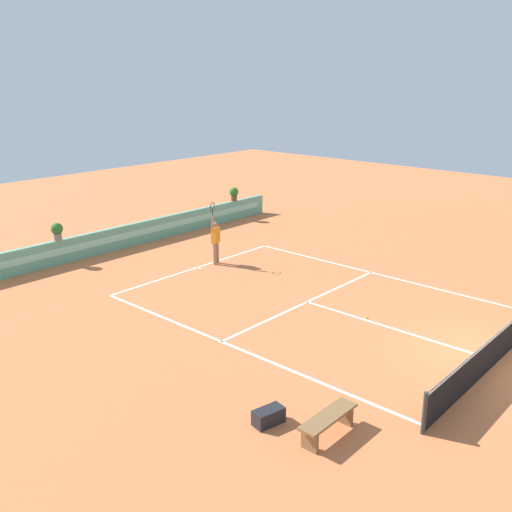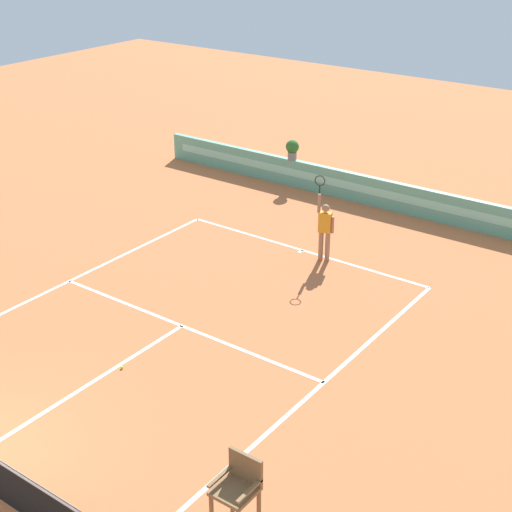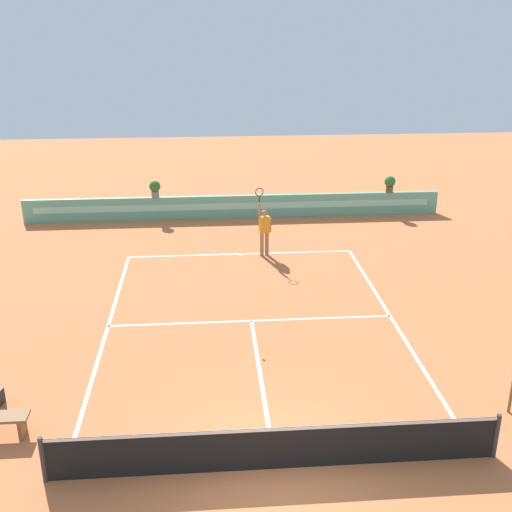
# 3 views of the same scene
# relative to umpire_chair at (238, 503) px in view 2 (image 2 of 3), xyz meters

# --- Properties ---
(ground_plane) EXTENTS (60.00, 60.00, 0.00)m
(ground_plane) POSITION_rel_umpire_chair_xyz_m (-5.67, 4.74, -1.34)
(ground_plane) COLOR #C66B3D
(court_lines) EXTENTS (8.32, 11.94, 0.01)m
(court_lines) POSITION_rel_umpire_chair_xyz_m (-5.67, 5.45, -1.34)
(court_lines) COLOR white
(court_lines) RESTS_ON ground
(back_wall_barrier) EXTENTS (18.00, 0.21, 1.00)m
(back_wall_barrier) POSITION_rel_umpire_chair_xyz_m (-5.67, 15.12, -0.84)
(back_wall_barrier) COLOR #60A88E
(back_wall_barrier) RESTS_ON ground
(umpire_chair) EXTENTS (0.60, 0.60, 2.14)m
(umpire_chair) POSITION_rel_umpire_chair_xyz_m (0.00, 0.00, 0.00)
(umpire_chair) COLOR brown
(umpire_chair) RESTS_ON ground
(tennis_player) EXTENTS (0.60, 0.31, 2.58)m
(tennis_player) POSITION_rel_umpire_chair_xyz_m (-4.81, 10.42, -0.29)
(tennis_player) COLOR #9E7051
(tennis_player) RESTS_ON ground
(tennis_ball_near_baseline) EXTENTS (0.07, 0.07, 0.07)m
(tennis_ball_near_baseline) POSITION_rel_umpire_chair_xyz_m (-5.52, 2.92, -1.31)
(tennis_ball_near_baseline) COLOR #CCE033
(tennis_ball_near_baseline) RESTS_ON ground
(potted_plant_left) EXTENTS (0.48, 0.48, 0.72)m
(potted_plant_left) POSITION_rel_umpire_chair_xyz_m (-9.05, 15.13, 0.07)
(potted_plant_left) COLOR gray
(potted_plant_left) RESTS_ON back_wall_barrier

